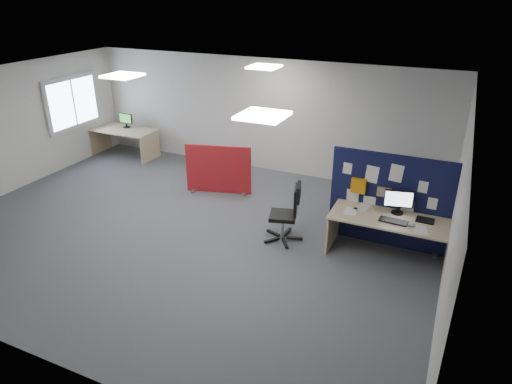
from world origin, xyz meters
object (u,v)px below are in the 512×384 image
at_px(main_desk, 390,225).
at_px(red_divider, 218,170).
at_px(monitor_main, 399,201).
at_px(monitor_second, 126,120).
at_px(second_desk, 125,135).
at_px(office_chair, 289,209).
at_px(navy_divider, 388,201).

bearing_deg(main_desk, red_divider, 164.22).
height_order(monitor_main, monitor_second, monitor_main).
bearing_deg(second_desk, red_divider, -17.70).
relative_size(monitor_main, red_divider, 0.34).
height_order(second_desk, monitor_second, monitor_second).
distance_m(main_desk, monitor_main, 0.43).
height_order(monitor_main, red_divider, monitor_main).
bearing_deg(main_desk, monitor_second, 162.33).
bearing_deg(main_desk, second_desk, 163.31).
xyz_separation_m(main_desk, monitor_main, (0.08, 0.16, 0.39)).
relative_size(monitor_second, office_chair, 0.39).
distance_m(navy_divider, main_desk, 0.46).
bearing_deg(red_divider, navy_divider, -26.56).
xyz_separation_m(red_divider, second_desk, (-3.43, 1.09, 0.03)).
bearing_deg(second_desk, monitor_second, 103.39).
distance_m(second_desk, office_chair, 6.06).
bearing_deg(second_desk, office_chair, -23.37).
height_order(red_divider, monitor_second, monitor_second).
height_order(monitor_second, office_chair, monitor_second).
xyz_separation_m(monitor_main, red_divider, (-3.91, 0.92, -0.43)).
height_order(monitor_main, second_desk, monitor_main).
height_order(main_desk, red_divider, red_divider).
bearing_deg(main_desk, monitor_main, 64.95).
xyz_separation_m(navy_divider, monitor_second, (-7.18, 1.97, 0.10)).
height_order(main_desk, second_desk, same).
bearing_deg(monitor_main, office_chair, 179.62).
height_order(monitor_main, office_chair, monitor_main).
xyz_separation_m(red_divider, office_chair, (2.14, -1.31, 0.09)).
distance_m(second_desk, monitor_second, 0.41).
bearing_deg(office_chair, second_desk, 140.85).
bearing_deg(red_divider, main_desk, -31.21).
relative_size(second_desk, monitor_second, 4.10).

